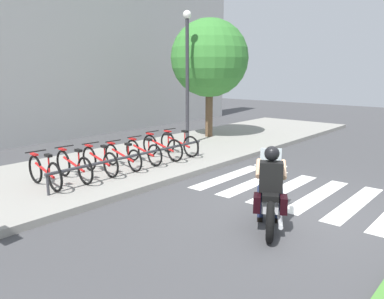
{
  "coord_description": "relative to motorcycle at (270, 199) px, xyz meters",
  "views": [
    {
      "loc": [
        -6.84,
        -3.17,
        2.74
      ],
      "look_at": [
        -1.01,
        1.75,
        1.16
      ],
      "focal_mm": 36.37,
      "sensor_mm": 36.0,
      "label": 1
    }
  ],
  "objects": [
    {
      "name": "ground_plane",
      "position": [
        0.87,
        -0.04,
        -0.47
      ],
      "size": [
        48.0,
        48.0,
        0.0
      ],
      "primitive_type": "plane",
      "color": "#424244"
    },
    {
      "name": "sidewalk",
      "position": [
        0.87,
        5.25,
        -0.39
      ],
      "size": [
        24.0,
        4.4,
        0.15
      ],
      "primitive_type": "cube",
      "color": "gray",
      "rests_on": "ground"
    },
    {
      "name": "crosswalk_stripe_1",
      "position": [
        2.09,
        -0.84,
        -0.47
      ],
      "size": [
        2.8,
        0.4,
        0.01
      ],
      "primitive_type": "cube",
      "color": "white",
      "rests_on": "ground"
    },
    {
      "name": "crosswalk_stripe_2",
      "position": [
        2.09,
        -0.04,
        -0.47
      ],
      "size": [
        2.8,
        0.4,
        0.01
      ],
      "primitive_type": "cube",
      "color": "white",
      "rests_on": "ground"
    },
    {
      "name": "crosswalk_stripe_3",
      "position": [
        2.09,
        0.76,
        -0.47
      ],
      "size": [
        2.8,
        0.4,
        0.01
      ],
      "primitive_type": "cube",
      "color": "white",
      "rests_on": "ground"
    },
    {
      "name": "crosswalk_stripe_4",
      "position": [
        2.09,
        1.56,
        -0.47
      ],
      "size": [
        2.8,
        0.4,
        0.01
      ],
      "primitive_type": "cube",
      "color": "white",
      "rests_on": "ground"
    },
    {
      "name": "crosswalk_stripe_5",
      "position": [
        2.09,
        2.36,
        -0.47
      ],
      "size": [
        2.8,
        0.4,
        0.01
      ],
      "primitive_type": "cube",
      "color": "white",
      "rests_on": "ground"
    },
    {
      "name": "motorcycle",
      "position": [
        0.0,
        0.0,
        0.0
      ],
      "size": [
        1.99,
        1.2,
        1.27
      ],
      "color": "black",
      "rests_on": "ground"
    },
    {
      "name": "rider",
      "position": [
        -0.07,
        -0.03,
        0.37
      ],
      "size": [
        0.77,
        0.72,
        1.46
      ],
      "color": "black",
      "rests_on": "ground"
    },
    {
      "name": "bicycle_0",
      "position": [
        -1.71,
        4.68,
        0.04
      ],
      "size": [
        0.48,
        1.61,
        0.8
      ],
      "color": "black",
      "rests_on": "sidewalk"
    },
    {
      "name": "bicycle_1",
      "position": [
        -0.96,
        4.68,
        0.04
      ],
      "size": [
        0.48,
        1.68,
        0.79
      ],
      "color": "black",
      "rests_on": "sidewalk"
    },
    {
      "name": "bicycle_2",
      "position": [
        -0.22,
        4.68,
        0.03
      ],
      "size": [
        0.48,
        1.61,
        0.77
      ],
      "color": "black",
      "rests_on": "sidewalk"
    },
    {
      "name": "bicycle_3",
      "position": [
        0.52,
        4.68,
        0.01
      ],
      "size": [
        0.48,
        1.63,
        0.72
      ],
      "color": "black",
      "rests_on": "sidewalk"
    },
    {
      "name": "bicycle_4",
      "position": [
        1.26,
        4.68,
        0.02
      ],
      "size": [
        0.48,
        1.59,
        0.74
      ],
      "color": "black",
      "rests_on": "sidewalk"
    },
    {
      "name": "bicycle_5",
      "position": [
        2.0,
        4.68,
        0.04
      ],
      "size": [
        0.48,
        1.75,
        0.79
      ],
      "color": "black",
      "rests_on": "sidewalk"
    },
    {
      "name": "bicycle_6",
      "position": [
        2.75,
        4.68,
        0.04
      ],
      "size": [
        0.48,
        1.68,
        0.78
      ],
      "color": "black",
      "rests_on": "sidewalk"
    },
    {
      "name": "bike_rack",
      "position": [
        0.52,
        4.12,
        0.1
      ],
      "size": [
        5.05,
        0.07,
        0.49
      ],
      "color": "#333338",
      "rests_on": "sidewalk"
    },
    {
      "name": "street_lamp",
      "position": [
        4.27,
        5.65,
        2.33
      ],
      "size": [
        0.28,
        0.28,
        4.67
      ],
      "color": "#2D2D33",
      "rests_on": "ground"
    },
    {
      "name": "tree_near_rack",
      "position": [
        6.03,
        6.05,
        2.68
      ],
      "size": [
        2.95,
        2.95,
        4.64
      ],
      "color": "brown",
      "rests_on": "ground"
    },
    {
      "name": "building_backdrop",
      "position": [
        0.87,
        10.95,
        3.76
      ],
      "size": [
        24.0,
        1.2,
        8.46
      ],
      "primitive_type": "cube",
      "color": "#A4A4A4",
      "rests_on": "ground"
    }
  ]
}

